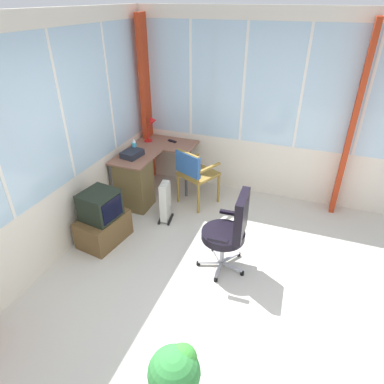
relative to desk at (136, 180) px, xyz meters
name	(u,v)px	position (x,y,z in m)	size (l,w,h in m)	color
ground	(218,301)	(-1.39, -1.72, -0.45)	(5.78, 5.06, 0.06)	beige
north_window_panel	(36,155)	(-1.39, 0.34, 0.93)	(4.78, 0.07, 2.71)	silver
east_window_panel	(270,111)	(1.03, -1.72, 0.93)	(0.07, 4.06, 2.71)	silver
curtain_corner	(147,104)	(0.90, 0.21, 0.88)	(0.34, 0.07, 2.61)	#B63619
curtain_east_far	(352,125)	(0.95, -2.83, 0.88)	(0.34, 0.07, 2.61)	#B63619
desk	(136,180)	(0.00, 0.00, 0.00)	(1.28, 0.95, 0.77)	#8F5C48
desk_lamp	(152,125)	(0.74, 0.06, 0.60)	(0.23, 0.20, 0.38)	red
tv_remote	(172,141)	(0.78, -0.26, 0.36)	(0.04, 0.15, 0.02)	black
spray_bottle	(134,146)	(0.20, 0.09, 0.46)	(0.06, 0.06, 0.22)	#3DB3D5
paper_tray	(132,154)	(0.05, 0.05, 0.40)	(0.30, 0.23, 0.09)	#232732
wooden_armchair	(193,170)	(0.27, -0.81, 0.17)	(0.64, 0.64, 0.90)	olive
office_chair	(231,228)	(-0.87, -1.68, 0.15)	(0.60, 0.58, 1.01)	#B7B7BF
tv_on_stand	(102,220)	(-0.96, -0.03, -0.10)	(0.70, 0.53, 0.73)	brown
space_heater	(165,201)	(-0.22, -0.58, -0.12)	(0.32, 0.21, 0.60)	silver
potted_plant	(175,373)	(-2.47, -1.68, -0.12)	(0.41, 0.41, 0.53)	#9E592E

